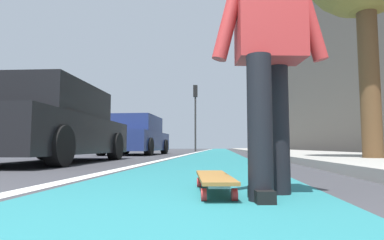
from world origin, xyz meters
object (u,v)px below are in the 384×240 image
skateboard (214,179)px  skater_person (269,42)px  parked_car_near (51,126)px  traffic_light (195,106)px  parked_car_mid (136,136)px

skateboard → skater_person: bearing=-113.4°
skater_person → parked_car_near: bearing=42.9°
skateboard → skater_person: (-0.15, -0.35, 0.84)m
skateboard → traffic_light: traffic_light is taller
traffic_light → parked_car_near: bearing=174.4°
skateboard → parked_car_mid: 10.28m
parked_car_near → traffic_light: bearing=-5.6°
skateboard → parked_car_near: bearing=41.1°
parked_car_near → parked_car_mid: parked_car_near is taller
parked_car_near → skateboard: bearing=-138.9°
parked_car_near → traffic_light: size_ratio=0.97×
skateboard → skater_person: 0.92m
skateboard → traffic_light: bearing=5.1°
parked_car_near → parked_car_mid: size_ratio=1.03×
skateboard → parked_car_near: 4.91m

